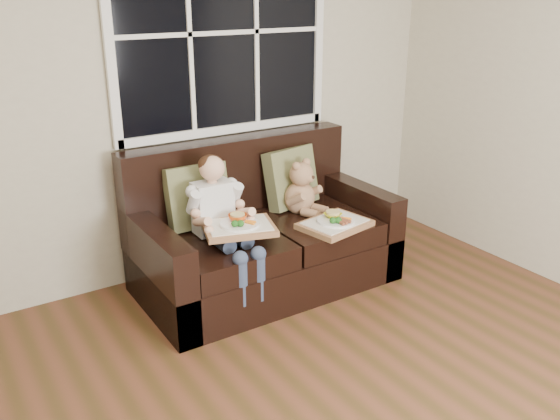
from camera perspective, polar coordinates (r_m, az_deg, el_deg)
room_walls at (r=1.85m, az=16.34°, el=8.99°), size 4.52×5.02×2.71m
window_back at (r=4.14m, az=-5.50°, el=16.63°), size 1.62×0.04×1.37m
loveseat at (r=4.07m, az=-1.84°, el=-2.90°), size 1.70×0.92×0.96m
pillow_left at (r=3.90m, az=-7.95°, el=1.31°), size 0.42×0.20×0.42m
pillow_right at (r=4.24m, az=1.07°, el=3.14°), size 0.45×0.27×0.43m
child at (r=3.70m, az=-5.79°, el=-0.17°), size 0.35×0.59×0.80m
teddy_bear at (r=4.12m, az=2.03°, el=1.84°), size 0.28×0.33×0.39m
tray_left at (r=3.61m, az=-3.96°, el=-1.56°), size 0.50×0.43×0.10m
tray_right at (r=3.92m, az=5.30°, el=-1.27°), size 0.49×0.41×0.10m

